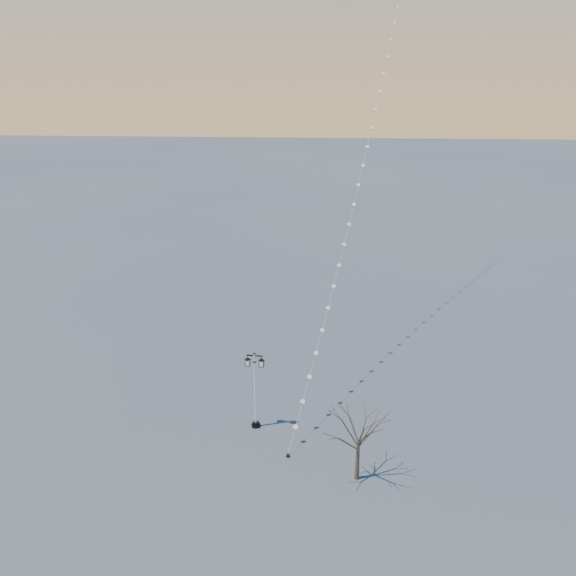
{
  "coord_description": "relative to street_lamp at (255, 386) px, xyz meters",
  "views": [
    {
      "loc": [
        3.92,
        -26.52,
        19.19
      ],
      "look_at": [
        1.7,
        5.95,
        7.34
      ],
      "focal_mm": 38.27,
      "sensor_mm": 36.0,
      "label": 1
    }
  ],
  "objects": [
    {
      "name": "bare_tree",
      "position": [
        5.51,
        -4.27,
        0.19
      ],
      "size": [
        2.37,
        2.37,
        3.93
      ],
      "rotation": [
        0.0,
        0.0,
        -0.01
      ],
      "color": "#453826",
      "rests_on": "ground"
    },
    {
      "name": "kite_train",
      "position": [
        6.13,
        13.9,
        11.94
      ],
      "size": [
        8.86,
        33.9,
        29.22
      ],
      "rotation": [
        0.0,
        0.0,
        0.09
      ],
      "color": "black",
      "rests_on": "ground"
    },
    {
      "name": "ground",
      "position": [
        -0.07,
        -3.15,
        -2.54
      ],
      "size": [
        300.0,
        300.0,
        0.0
      ],
      "primitive_type": "plane",
      "color": "#4B4C4C",
      "rests_on": "ground"
    },
    {
      "name": "street_lamp",
      "position": [
        0.0,
        0.0,
        0.0
      ],
      "size": [
        1.17,
        0.51,
        4.6
      ],
      "rotation": [
        0.0,
        0.0,
        -0.07
      ],
      "color": "black",
      "rests_on": "ground"
    }
  ]
}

